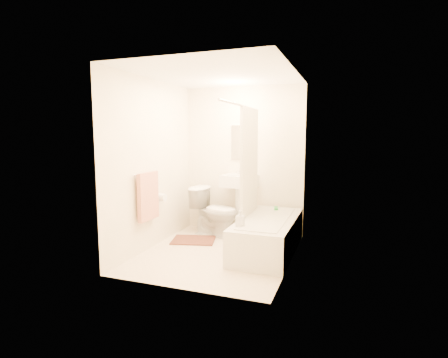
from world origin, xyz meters
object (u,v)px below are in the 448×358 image
(bath_mat, at_px, (194,240))
(bathtub, at_px, (268,235))
(soap_bottle, at_px, (240,218))
(toilet, at_px, (215,212))
(sink, at_px, (240,201))

(bath_mat, bearing_deg, bathtub, -4.40)
(bathtub, bearing_deg, bath_mat, 175.60)
(soap_bottle, bearing_deg, toilet, 125.61)
(sink, distance_m, soap_bottle, 1.36)
(toilet, xyz_separation_m, sink, (0.34, 0.26, 0.14))
(bath_mat, xyz_separation_m, soap_bottle, (0.94, -0.63, 0.56))
(sink, relative_size, soap_bottle, 5.03)
(toilet, xyz_separation_m, bath_mat, (-0.20, -0.41, -0.37))
(sink, bearing_deg, soap_bottle, -65.72)
(bath_mat, bearing_deg, sink, 51.27)
(bathtub, bearing_deg, sink, 130.44)
(toilet, height_order, sink, sink)
(toilet, relative_size, sink, 0.74)
(toilet, height_order, bathtub, toilet)
(toilet, distance_m, bathtub, 1.11)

